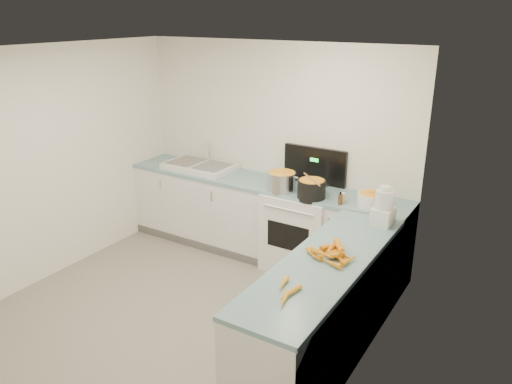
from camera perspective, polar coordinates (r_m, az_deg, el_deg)
The scene contains 19 objects.
floor at distance 4.99m, azimuth -9.92°, elevation -14.54°, with size 3.50×4.00×0.00m, color gray, non-canonical shape.
ceiling at distance 4.14m, azimuth -12.04°, elevation 15.33°, with size 3.50×4.00×0.00m, color white, non-canonical shape.
wall_back at distance 5.96m, azimuth 2.09°, elevation 4.86°, with size 3.50×2.50×0.00m, color white, non-canonical shape.
wall_left at distance 5.70m, azimuth -24.08°, elevation 2.37°, with size 4.00×2.50×0.00m, color white, non-canonical shape.
wall_right at distance 3.55m, azimuth 10.72°, elevation -6.38°, with size 4.00×2.50×0.00m, color white, non-canonical shape.
counter_back at distance 5.97m, azimuth 0.57°, elevation -3.02°, with size 3.50×0.62×0.94m.
counter_right at distance 4.28m, azimuth 7.72°, elevation -13.31°, with size 0.62×2.20×0.94m.
stove at distance 5.72m, azimuth 5.23°, elevation -4.16°, with size 0.76×0.65×1.36m.
sink at distance 6.28m, azimuth -6.47°, elevation 2.96°, with size 0.86×0.52×0.31m.
steel_pot at distance 5.47m, azimuth 2.98°, elevation 1.10°, with size 0.32×0.32×0.23m, color silver.
black_pot at distance 5.30m, azimuth 6.35°, elevation 0.25°, with size 0.30×0.30×0.21m, color black.
wooden_spoon at distance 5.26m, azimuth 6.40°, elevation 1.45°, with size 0.02×0.02×0.43m, color #AD7A47.
mixing_bowl at distance 5.18m, azimuth 13.11°, elevation -0.85°, with size 0.30×0.30×0.14m, color white.
extract_bottle at distance 5.16m, azimuth 9.61°, elevation -0.84°, with size 0.04×0.04×0.11m, color #593319.
spice_jar at distance 5.22m, azimuth 9.84°, elevation -0.72°, with size 0.05×0.05×0.09m, color #E5B266.
food_processor at distance 4.74m, azimuth 14.38°, elevation -1.79°, with size 0.19×0.23×0.37m.
carrot_pile at distance 4.10m, azimuth 8.80°, elevation -6.81°, with size 0.45×0.43×0.09m.
peeled_carrots at distance 3.56m, azimuth 3.51°, elevation -11.35°, with size 0.19×0.37×0.04m.
peelings at distance 6.39m, azimuth -7.88°, elevation 3.59°, with size 0.23×0.28×0.01m.
Camera 1 is at (2.83, -3.00, 2.81)m, focal length 35.00 mm.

